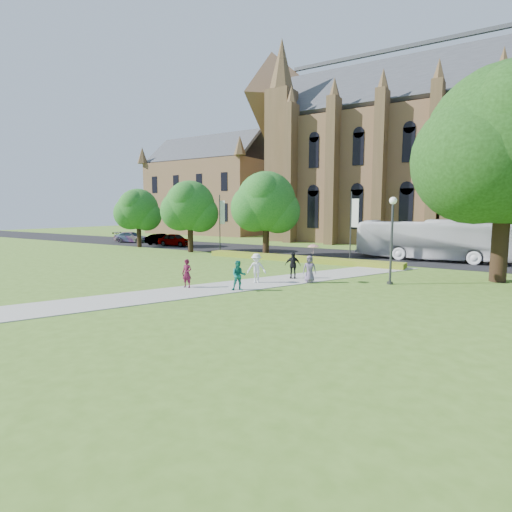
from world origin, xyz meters
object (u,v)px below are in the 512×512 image
Objects in this scene: streetlamp at (392,230)px; tour_coach at (432,240)px; car_1 at (162,240)px; car_0 at (175,240)px; car_2 at (132,237)px; large_tree at (507,145)px; pedestrian_0 at (187,273)px.

streetlamp is 0.40× the size of tour_coach.
streetlamp is 33.23m from car_1.
tour_coach is 29.14m from car_0.
tour_coach is at bearing -96.02° from car_1.
streetlamp reaches higher than car_2.
car_0 is 1.05× the size of car_1.
tour_coach is 31.38m from car_1.
large_tree is at bearing -118.89° from car_2.
large_tree is at bearing 39.29° from streetlamp.
car_1 is (-2.24, -0.11, -0.06)m from car_0.
large_tree is 20.67m from pedestrian_0.
streetlamp is at bearing 179.20° from tour_coach.
car_0 is 27.19m from pedestrian_0.
car_1 is 2.62× the size of pedestrian_0.
pedestrian_0 reaches higher than car_1.
streetlamp is at bearing -120.05° from car_1.
car_0 is 8.77m from car_2.
pedestrian_0 is (-15.08, -11.97, -7.51)m from large_tree.
tour_coach is 2.65× the size of car_2.
large_tree is 37.98m from car_1.
streetlamp is at bearing -115.39° from car_0.
pedestrian_0 is at bearing -138.22° from car_0.
car_1 is 28.74m from pedestrian_0.
large_tree is 44.40m from car_2.
car_2 is at bearing 92.07° from tour_coach.
pedestrian_0 reaches higher than car_2.
car_2 reaches higher than car_1.
car_0 is (-28.76, 11.80, -2.51)m from streetlamp.
streetlamp reaches higher than car_0.
car_2 is at bearing 73.63° from car_1.
car_2 is at bearing 169.47° from large_tree.
tour_coach is 3.02× the size of car_1.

